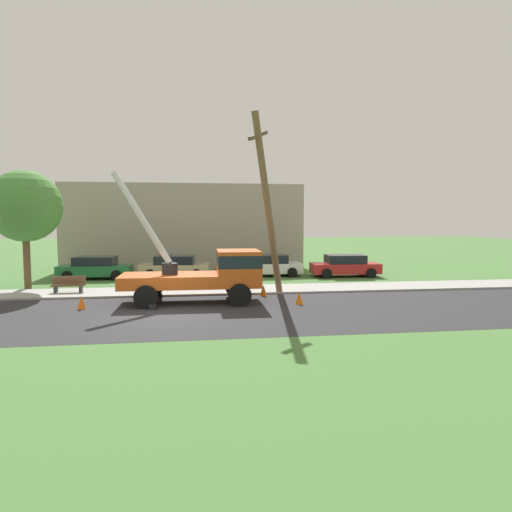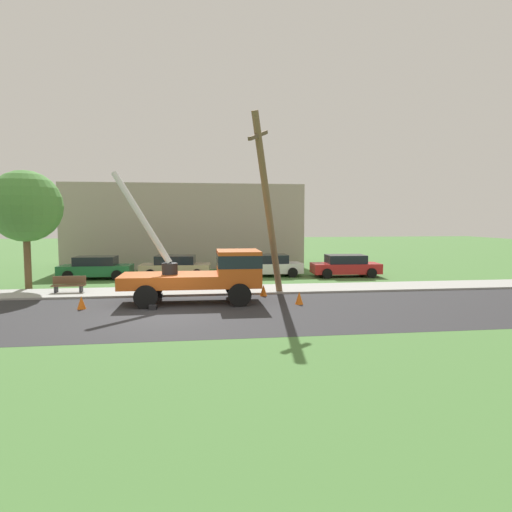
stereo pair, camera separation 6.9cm
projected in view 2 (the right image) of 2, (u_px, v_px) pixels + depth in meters
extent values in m
plane|color=#477538|center=(178.00, 276.00, 29.48)|extent=(120.00, 120.00, 0.00)
cube|color=#2B2B2D|center=(166.00, 314.00, 17.63)|extent=(80.00, 8.02, 0.01)
cube|color=#9E9E99|center=(172.00, 291.00, 22.96)|extent=(80.00, 2.78, 0.10)
cube|color=#C65119|center=(169.00, 280.00, 19.94)|extent=(4.33, 2.46, 0.55)
cube|color=#C65119|center=(238.00, 268.00, 20.27)|extent=(1.93, 2.43, 1.60)
cube|color=#19232D|center=(238.00, 260.00, 20.24)|extent=(1.95, 2.45, 0.56)
cylinder|color=black|center=(170.00, 269.00, 19.90)|extent=(0.70, 0.70, 0.50)
cylinder|color=silver|center=(141.00, 217.00, 20.19)|extent=(2.87, 1.69, 4.26)
cube|color=black|center=(153.00, 307.00, 18.51)|extent=(0.30, 0.30, 0.20)
cube|color=black|center=(159.00, 295.00, 21.38)|extent=(0.30, 0.30, 0.20)
cylinder|color=black|center=(240.00, 295.00, 19.17)|extent=(1.00, 0.30, 1.00)
cylinder|color=black|center=(235.00, 287.00, 21.54)|extent=(1.00, 0.30, 1.00)
cylinder|color=black|center=(146.00, 297.00, 18.69)|extent=(1.00, 0.30, 1.00)
cylinder|color=black|center=(152.00, 288.00, 21.06)|extent=(1.00, 0.30, 1.00)
cylinder|color=brown|center=(268.00, 209.00, 21.14)|extent=(2.04, 2.82, 8.63)
cube|color=brown|center=(258.00, 135.00, 19.89)|extent=(1.11, 1.55, 0.73)
cone|color=orange|center=(299.00, 298.00, 19.66)|extent=(0.36, 0.36, 0.56)
cone|color=orange|center=(81.00, 302.00, 18.61)|extent=(0.36, 0.36, 0.56)
cone|color=orange|center=(264.00, 290.00, 21.75)|extent=(0.36, 0.36, 0.56)
cube|color=#1E6638|center=(96.00, 270.00, 27.97)|extent=(4.47, 1.99, 0.65)
cube|color=black|center=(96.00, 261.00, 27.92)|extent=(2.53, 1.76, 0.55)
cylinder|color=black|center=(117.00, 275.00, 27.23)|extent=(0.64, 0.22, 0.64)
cylinder|color=black|center=(123.00, 272.00, 29.02)|extent=(0.64, 0.22, 0.64)
cylinder|color=black|center=(68.00, 276.00, 26.97)|extent=(0.64, 0.22, 0.64)
cylinder|color=black|center=(77.00, 272.00, 28.75)|extent=(0.64, 0.22, 0.64)
cube|color=tan|center=(175.00, 269.00, 28.65)|extent=(4.54, 2.19, 0.65)
cube|color=black|center=(175.00, 260.00, 28.60)|extent=(2.60, 1.87, 0.55)
cylinder|color=black|center=(197.00, 274.00, 27.84)|extent=(0.64, 0.22, 0.64)
cylinder|color=black|center=(199.00, 271.00, 29.63)|extent=(0.64, 0.22, 0.64)
cylinder|color=black|center=(150.00, 274.00, 27.71)|extent=(0.64, 0.22, 0.64)
cylinder|color=black|center=(155.00, 271.00, 29.50)|extent=(0.64, 0.22, 0.64)
cube|color=silver|center=(268.00, 268.00, 29.34)|extent=(4.42, 1.84, 0.65)
cube|color=black|center=(268.00, 259.00, 29.29)|extent=(2.48, 1.68, 0.55)
cylinder|color=black|center=(293.00, 273.00, 28.65)|extent=(0.64, 0.22, 0.64)
cylinder|color=black|center=(287.00, 269.00, 30.43)|extent=(0.64, 0.22, 0.64)
cylinder|color=black|center=(248.00, 273.00, 28.29)|extent=(0.64, 0.22, 0.64)
cylinder|color=black|center=(245.00, 270.00, 30.07)|extent=(0.64, 0.22, 0.64)
cube|color=#B21E1E|center=(345.00, 268.00, 29.13)|extent=(4.48, 2.01, 0.65)
cube|color=black|center=(346.00, 259.00, 29.08)|extent=(2.54, 1.77, 0.55)
cylinder|color=black|center=(372.00, 273.00, 28.38)|extent=(0.64, 0.22, 0.64)
cylinder|color=black|center=(362.00, 270.00, 30.17)|extent=(0.64, 0.22, 0.64)
cylinder|color=black|center=(327.00, 274.00, 28.13)|extent=(0.64, 0.22, 0.64)
cylinder|color=black|center=(320.00, 270.00, 29.91)|extent=(0.64, 0.22, 0.64)
cube|color=brown|center=(69.00, 285.00, 22.23)|extent=(1.60, 0.44, 0.06)
cube|color=brown|center=(70.00, 280.00, 22.41)|extent=(1.60, 0.06, 0.40)
cube|color=#333338|center=(56.00, 290.00, 22.17)|extent=(0.10, 0.40, 0.45)
cube|color=#333338|center=(81.00, 290.00, 22.33)|extent=(0.10, 0.40, 0.45)
cylinder|color=brown|center=(27.00, 251.00, 23.80)|extent=(0.36, 0.36, 4.15)
sphere|color=#4C8C3D|center=(25.00, 206.00, 23.60)|extent=(3.80, 3.80, 3.80)
cube|color=#A5998C|center=(186.00, 226.00, 35.76)|extent=(18.00, 6.00, 6.40)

